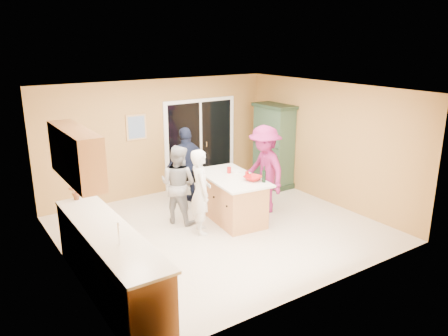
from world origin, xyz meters
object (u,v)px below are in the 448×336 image
green_hutch (274,147)px  woman_grey (178,184)px  kitchen_island (232,199)px  woman_navy (187,166)px  woman_white (201,192)px  woman_magenta (264,170)px

green_hutch → woman_grey: 3.05m
kitchen_island → woman_navy: (-0.28, 1.29, 0.42)m
kitchen_island → woman_white: bearing=-161.4°
kitchen_island → woman_magenta: 0.92m
woman_grey → woman_magenta: 1.78m
green_hutch → woman_grey: size_ratio=1.29×
green_hutch → woman_grey: bearing=-166.5°
woman_magenta → woman_white: bearing=-78.6°
green_hutch → woman_grey: (-2.96, -0.71, -0.20)m
woman_white → woman_magenta: woman_magenta is taller
kitchen_island → woman_navy: 1.38m
woman_white → woman_navy: woman_navy is taller
woman_white → woman_grey: bearing=27.6°
woman_navy → woman_magenta: bearing=125.6°
woman_magenta → woman_grey: bearing=-100.7°
woman_white → woman_navy: bearing=-1.8°
kitchen_island → woman_navy: bearing=108.5°
woman_white → woman_magenta: size_ratio=0.87×
woman_white → woman_grey: woman_white is taller
green_hutch → woman_white: 3.17m
green_hutch → woman_magenta: 1.76m
green_hutch → woman_navy: 2.33m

